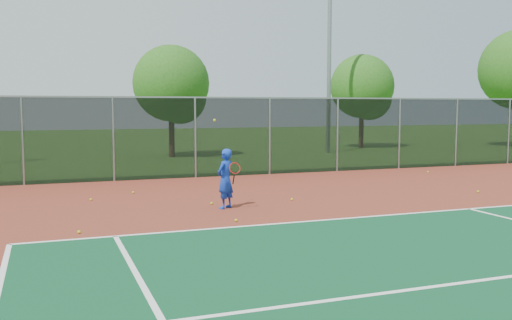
# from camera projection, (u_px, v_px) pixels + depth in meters

# --- Properties ---
(ground) EXTENTS (120.00, 120.00, 0.00)m
(ground) POSITION_uv_depth(u_px,v_px,m) (493.00, 242.00, 11.31)
(ground) COLOR #31631C
(ground) RESTS_ON ground
(court_apron) EXTENTS (30.00, 20.00, 0.02)m
(court_apron) POSITION_uv_depth(u_px,v_px,m) (430.00, 222.00, 13.18)
(court_apron) COLOR maroon
(court_apron) RESTS_ON ground
(fence_back) EXTENTS (30.00, 0.06, 3.03)m
(fence_back) POSITION_uv_depth(u_px,v_px,m) (270.00, 135.00, 22.37)
(fence_back) COLOR black
(fence_back) RESTS_ON court_apron
(tennis_player) EXTENTS (0.68, 0.74, 2.34)m
(tennis_player) POSITION_uv_depth(u_px,v_px,m) (225.00, 179.00, 14.86)
(tennis_player) COLOR #1336B5
(tennis_player) RESTS_ON court_apron
(practice_ball_0) EXTENTS (0.07, 0.07, 0.07)m
(practice_ball_0) POSITION_uv_depth(u_px,v_px,m) (428.00, 172.00, 22.96)
(practice_ball_0) COLOR #C4CC17
(practice_ball_0) RESTS_ON court_apron
(practice_ball_1) EXTENTS (0.07, 0.07, 0.07)m
(practice_ball_1) POSITION_uv_depth(u_px,v_px,m) (91.00, 200.00, 16.13)
(practice_ball_1) COLOR #C4CC17
(practice_ball_1) RESTS_ON court_apron
(practice_ball_2) EXTENTS (0.07, 0.07, 0.07)m
(practice_ball_2) POSITION_uv_depth(u_px,v_px,m) (79.00, 232.00, 11.97)
(practice_ball_2) COLOR #C4CC17
(practice_ball_2) RESTS_ON court_apron
(practice_ball_3) EXTENTS (0.07, 0.07, 0.07)m
(practice_ball_3) POSITION_uv_depth(u_px,v_px,m) (212.00, 203.00, 15.50)
(practice_ball_3) COLOR #C4CC17
(practice_ball_3) RESTS_ON court_apron
(practice_ball_4) EXTENTS (0.07, 0.07, 0.07)m
(practice_ball_4) POSITION_uv_depth(u_px,v_px,m) (292.00, 199.00, 16.18)
(practice_ball_4) COLOR #C4CC17
(practice_ball_4) RESTS_ON court_apron
(practice_ball_5) EXTENTS (0.07, 0.07, 0.07)m
(practice_ball_5) POSITION_uv_depth(u_px,v_px,m) (133.00, 192.00, 17.48)
(practice_ball_5) COLOR #C4CC17
(practice_ball_5) RESTS_ON court_apron
(practice_ball_6) EXTENTS (0.07, 0.07, 0.07)m
(practice_ball_6) POSITION_uv_depth(u_px,v_px,m) (236.00, 220.00, 13.20)
(practice_ball_6) COLOR #C4CC17
(practice_ball_6) RESTS_ON court_apron
(practice_ball_7) EXTENTS (0.07, 0.07, 0.07)m
(practice_ball_7) POSITION_uv_depth(u_px,v_px,m) (478.00, 192.00, 17.65)
(practice_ball_7) COLOR #C4CC17
(practice_ball_7) RESTS_ON court_apron
(floodlight_n) EXTENTS (0.90, 0.40, 12.93)m
(floodlight_n) POSITION_uv_depth(u_px,v_px,m) (330.00, 26.00, 32.35)
(floodlight_n) COLOR gray
(floodlight_n) RESTS_ON ground
(tree_back_left) EXTENTS (4.02, 4.02, 5.91)m
(tree_back_left) POSITION_uv_depth(u_px,v_px,m) (173.00, 87.00, 29.88)
(tree_back_left) COLOR #321F12
(tree_back_left) RESTS_ON ground
(tree_back_mid) EXTENTS (4.11, 4.11, 6.04)m
(tree_back_mid) POSITION_uv_depth(u_px,v_px,m) (364.00, 89.00, 36.77)
(tree_back_mid) COLOR #321F12
(tree_back_mid) RESTS_ON ground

